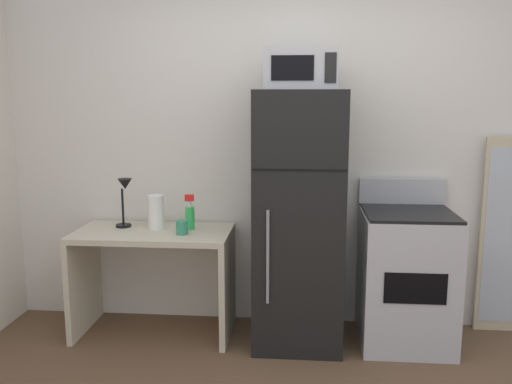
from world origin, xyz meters
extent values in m
cube|color=silver|center=(0.00, 1.70, 1.30)|extent=(5.00, 0.10, 2.60)
cube|color=beige|center=(-1.02, 1.34, 0.73)|extent=(1.09, 0.57, 0.04)
cube|color=beige|center=(-1.54, 1.34, 0.35)|extent=(0.04, 0.57, 0.71)
cube|color=beige|center=(-0.50, 1.34, 0.35)|extent=(0.04, 0.57, 0.71)
cylinder|color=black|center=(-1.26, 1.44, 0.76)|extent=(0.11, 0.11, 0.02)
cylinder|color=black|center=(-1.26, 1.44, 0.90)|extent=(0.02, 0.02, 0.26)
cone|color=black|center=(-1.23, 1.42, 1.07)|extent=(0.10, 0.10, 0.08)
cylinder|color=green|center=(-0.77, 1.41, 0.83)|extent=(0.06, 0.06, 0.16)
cylinder|color=white|center=(-0.77, 1.41, 0.93)|extent=(0.02, 0.02, 0.04)
cube|color=red|center=(-0.77, 1.40, 0.98)|extent=(0.06, 0.03, 0.04)
cylinder|color=white|center=(-1.01, 1.40, 0.87)|extent=(0.11, 0.11, 0.24)
cylinder|color=#338C66|center=(-0.80, 1.26, 0.80)|extent=(0.08, 0.08, 0.09)
cube|color=black|center=(-0.01, 1.32, 0.86)|extent=(0.59, 0.63, 1.71)
cube|color=black|center=(-0.01, 1.00, 1.23)|extent=(0.58, 0.00, 0.01)
cylinder|color=gray|center=(-0.20, 0.99, 0.69)|extent=(0.02, 0.02, 0.60)
cube|color=#B7B7BC|center=(-0.01, 1.30, 1.84)|extent=(0.46, 0.34, 0.26)
cube|color=black|center=(-0.06, 1.12, 1.84)|extent=(0.26, 0.01, 0.15)
cube|color=black|center=(0.17, 1.12, 1.84)|extent=(0.07, 0.01, 0.18)
cube|color=#B7B7BC|center=(0.72, 1.33, 0.45)|extent=(0.60, 0.60, 0.90)
cube|color=black|center=(0.72, 1.33, 0.91)|extent=(0.58, 0.58, 0.02)
cube|color=#B7B7BC|center=(0.72, 1.61, 1.01)|extent=(0.60, 0.04, 0.18)
cube|color=black|center=(0.72, 1.03, 0.50)|extent=(0.39, 0.01, 0.20)
cube|color=#C6B793|center=(1.49, 1.59, 0.70)|extent=(0.44, 0.03, 1.40)
camera|label=1|loc=(0.01, -2.23, 1.66)|focal=37.71mm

